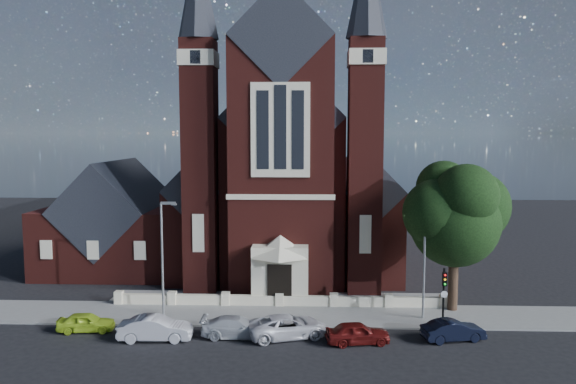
{
  "coord_description": "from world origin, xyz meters",
  "views": [
    {
      "loc": [
        2.18,
        -33.74,
        12.76
      ],
      "look_at": [
        0.41,
        12.0,
        7.96
      ],
      "focal_mm": 35.0,
      "sensor_mm": 36.0,
      "label": 1
    }
  ],
  "objects_px": {
    "car_silver_b": "(237,327)",
    "car_navy": "(453,330)",
    "street_lamp_left": "(163,252)",
    "traffic_signal": "(444,290)",
    "car_lime_van": "(86,322)",
    "car_dark_red": "(358,333)",
    "car_silver_a": "(155,328)",
    "parish_hall": "(117,226)",
    "street_lamp_right": "(426,254)",
    "street_tree": "(458,216)",
    "car_white_suv": "(288,326)",
    "church": "(288,179)"
  },
  "relations": [
    {
      "from": "car_silver_a",
      "to": "car_navy",
      "type": "distance_m",
      "value": 18.42
    },
    {
      "from": "traffic_signal",
      "to": "car_navy",
      "type": "xyz_separation_m",
      "value": [
        0.09,
        -2.26,
        -1.94
      ]
    },
    {
      "from": "street_tree",
      "to": "car_silver_b",
      "type": "bearing_deg",
      "value": -159.85
    },
    {
      "from": "car_lime_van",
      "to": "car_silver_b",
      "type": "relative_size",
      "value": 0.81
    },
    {
      "from": "street_tree",
      "to": "street_lamp_left",
      "type": "height_order",
      "value": "street_tree"
    },
    {
      "from": "traffic_signal",
      "to": "car_navy",
      "type": "distance_m",
      "value": 2.98
    },
    {
      "from": "car_silver_b",
      "to": "car_dark_red",
      "type": "distance_m",
      "value": 7.53
    },
    {
      "from": "street_tree",
      "to": "traffic_signal",
      "type": "relative_size",
      "value": 2.67
    },
    {
      "from": "street_tree",
      "to": "street_lamp_right",
      "type": "height_order",
      "value": "street_tree"
    },
    {
      "from": "church",
      "to": "parish_hall",
      "type": "height_order",
      "value": "church"
    },
    {
      "from": "traffic_signal",
      "to": "parish_hall",
      "type": "bearing_deg",
      "value": 150.02
    },
    {
      "from": "car_silver_a",
      "to": "car_dark_red",
      "type": "height_order",
      "value": "car_silver_a"
    },
    {
      "from": "car_silver_a",
      "to": "car_silver_b",
      "type": "xyz_separation_m",
      "value": [
        4.97,
        0.69,
        -0.1
      ]
    },
    {
      "from": "car_silver_b",
      "to": "street_tree",
      "type": "bearing_deg",
      "value": -70.32
    },
    {
      "from": "car_navy",
      "to": "car_dark_red",
      "type": "bearing_deg",
      "value": 84.03
    },
    {
      "from": "church",
      "to": "car_white_suv",
      "type": "relative_size",
      "value": 6.86
    },
    {
      "from": "street_lamp_right",
      "to": "car_lime_van",
      "type": "height_order",
      "value": "street_lamp_right"
    },
    {
      "from": "traffic_signal",
      "to": "car_white_suv",
      "type": "bearing_deg",
      "value": -168.29
    },
    {
      "from": "street_tree",
      "to": "car_silver_b",
      "type": "xyz_separation_m",
      "value": [
        -14.95,
        -5.48,
        -6.31
      ]
    },
    {
      "from": "traffic_signal",
      "to": "car_lime_van",
      "type": "distance_m",
      "value": 23.35
    },
    {
      "from": "street_lamp_right",
      "to": "car_silver_b",
      "type": "height_order",
      "value": "street_lamp_right"
    },
    {
      "from": "street_lamp_left",
      "to": "car_white_suv",
      "type": "bearing_deg",
      "value": -22.74
    },
    {
      "from": "traffic_signal",
      "to": "car_silver_a",
      "type": "height_order",
      "value": "traffic_signal"
    },
    {
      "from": "parish_hall",
      "to": "street_lamp_right",
      "type": "xyz_separation_m",
      "value": [
        26.09,
        -14.0,
        0.59
      ]
    },
    {
      "from": "car_silver_a",
      "to": "car_lime_van",
      "type": "bearing_deg",
      "value": 71.2
    },
    {
      "from": "car_silver_b",
      "to": "car_navy",
      "type": "distance_m",
      "value": 13.44
    },
    {
      "from": "car_lime_van",
      "to": "street_lamp_right",
      "type": "bearing_deg",
      "value": -88.46
    },
    {
      "from": "car_silver_b",
      "to": "street_lamp_right",
      "type": "bearing_deg",
      "value": -73.58
    },
    {
      "from": "street_lamp_right",
      "to": "car_white_suv",
      "type": "bearing_deg",
      "value": -158.28
    },
    {
      "from": "street_lamp_left",
      "to": "car_navy",
      "type": "bearing_deg",
      "value": -11.42
    },
    {
      "from": "car_white_suv",
      "to": "car_navy",
      "type": "xyz_separation_m",
      "value": [
        10.23,
        -0.16,
        -0.06
      ]
    },
    {
      "from": "street_lamp_left",
      "to": "car_dark_red",
      "type": "distance_m",
      "value": 14.37
    },
    {
      "from": "street_lamp_right",
      "to": "car_silver_a",
      "type": "distance_m",
      "value": 18.39
    },
    {
      "from": "car_white_suv",
      "to": "church",
      "type": "bearing_deg",
      "value": -14.98
    },
    {
      "from": "church",
      "to": "car_dark_red",
      "type": "relative_size",
      "value": 8.91
    },
    {
      "from": "traffic_signal",
      "to": "car_navy",
      "type": "bearing_deg",
      "value": -87.77
    },
    {
      "from": "street_lamp_left",
      "to": "car_silver_a",
      "type": "relative_size",
      "value": 1.79
    },
    {
      "from": "street_tree",
      "to": "street_lamp_left",
      "type": "distance_m",
      "value": 20.71
    },
    {
      "from": "traffic_signal",
      "to": "car_silver_b",
      "type": "xyz_separation_m",
      "value": [
        -13.35,
        -2.2,
        -1.94
      ]
    },
    {
      "from": "street_lamp_right",
      "to": "car_silver_a",
      "type": "relative_size",
      "value": 1.79
    },
    {
      "from": "street_lamp_right",
      "to": "traffic_signal",
      "type": "height_order",
      "value": "street_lamp_right"
    },
    {
      "from": "parish_hall",
      "to": "car_silver_a",
      "type": "relative_size",
      "value": 2.69
    },
    {
      "from": "street_lamp_left",
      "to": "parish_hall",
      "type": "bearing_deg",
      "value": 120.02
    },
    {
      "from": "church",
      "to": "parish_hall",
      "type": "xyz_separation_m",
      "value": [
        -16.0,
        -4.94,
        -4.17
      ]
    },
    {
      "from": "car_lime_van",
      "to": "car_navy",
      "type": "xyz_separation_m",
      "value": [
        23.3,
        -0.7,
        0.03
      ]
    },
    {
      "from": "church",
      "to": "parish_hall",
      "type": "distance_m",
      "value": 17.26
    },
    {
      "from": "church",
      "to": "car_dark_red",
      "type": "distance_m",
      "value": 25.22
    },
    {
      "from": "parish_hall",
      "to": "car_silver_a",
      "type": "bearing_deg",
      "value": -64.84
    },
    {
      "from": "street_lamp_right",
      "to": "car_lime_van",
      "type": "distance_m",
      "value": 22.87
    },
    {
      "from": "car_white_suv",
      "to": "car_navy",
      "type": "relative_size",
      "value": 1.3
    }
  ]
}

